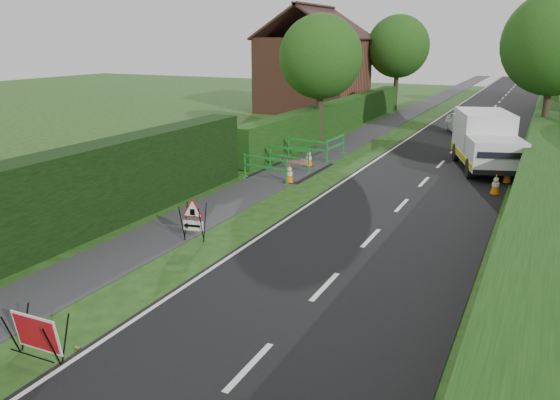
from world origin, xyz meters
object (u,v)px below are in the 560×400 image
(triangle_sign, at_px, (192,217))
(works_van, at_px, (486,140))
(hatchback_car, at_px, (462,123))
(red_rect_sign, at_px, (36,334))

(triangle_sign, distance_m, works_van, 14.28)
(works_van, relative_size, hatchback_car, 1.57)
(works_van, xyz_separation_m, hatchback_car, (-2.26, 9.24, -0.66))
(red_rect_sign, height_order, works_van, works_van)
(red_rect_sign, bearing_deg, works_van, 72.64)
(triangle_sign, relative_size, hatchback_car, 0.30)
(works_van, bearing_deg, red_rect_sign, -123.48)
(works_van, bearing_deg, triangle_sign, -133.51)
(red_rect_sign, xyz_separation_m, works_van, (5.24, 18.84, 0.78))
(triangle_sign, bearing_deg, hatchback_car, 68.88)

